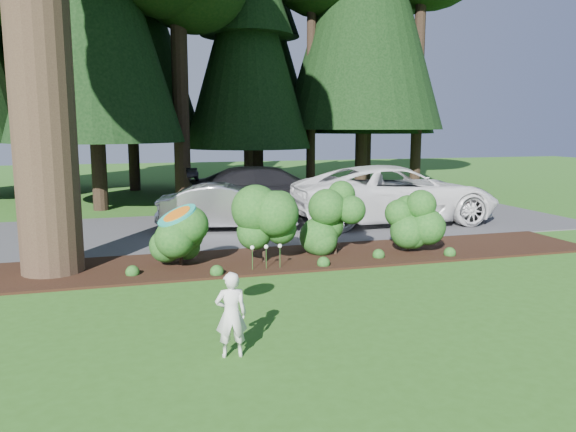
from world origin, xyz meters
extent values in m
plane|color=#285518|center=(0.00, 0.00, 0.00)|extent=(80.00, 80.00, 0.00)
cube|color=black|center=(0.00, 3.25, 0.03)|extent=(16.00, 2.50, 0.05)
cube|color=#38383A|center=(0.00, 7.50, 0.01)|extent=(22.00, 6.00, 0.03)
sphere|color=#154615|center=(-2.00, 3.20, 0.66)|extent=(1.08, 1.08, 1.08)
cylinder|color=black|center=(-2.00, 3.20, 0.15)|extent=(0.08, 0.08, 0.30)
sphere|color=#154615|center=(-0.20, 3.00, 0.94)|extent=(1.35, 1.35, 1.35)
cylinder|color=black|center=(-0.20, 3.00, 0.15)|extent=(0.08, 0.08, 0.30)
sphere|color=#154615|center=(1.60, 3.30, 0.83)|extent=(1.26, 1.26, 1.26)
cylinder|color=black|center=(1.60, 3.30, 0.15)|extent=(0.08, 0.08, 0.30)
sphere|color=#154615|center=(3.40, 3.10, 0.72)|extent=(1.17, 1.17, 1.17)
cylinder|color=black|center=(3.40, 3.10, 0.15)|extent=(0.08, 0.08, 0.30)
cylinder|color=#154615|center=(-0.60, 2.40, 0.25)|extent=(0.01, 0.01, 0.50)
sphere|color=white|center=(-0.60, 2.40, 0.52)|extent=(0.09, 0.09, 0.09)
cylinder|color=#154615|center=(-0.30, 2.40, 0.25)|extent=(0.01, 0.01, 0.50)
sphere|color=white|center=(-0.30, 2.40, 0.52)|extent=(0.09, 0.09, 0.09)
cylinder|color=#154615|center=(0.00, 2.40, 0.25)|extent=(0.01, 0.01, 0.50)
sphere|color=white|center=(0.00, 2.40, 0.52)|extent=(0.09, 0.09, 0.09)
cylinder|color=black|center=(-7.00, 14.50, 4.55)|extent=(0.50, 0.50, 9.10)
cylinder|color=black|center=(-4.00, 15.00, 5.25)|extent=(0.50, 0.50, 10.50)
cylinder|color=black|center=(-1.00, 13.50, 4.38)|extent=(0.50, 0.50, 8.75)
cylinder|color=black|center=(2.00, 14.50, 5.60)|extent=(0.50, 0.50, 11.20)
cylinder|color=black|center=(5.00, 15.50, 4.72)|extent=(0.50, 0.50, 9.45)
cylinder|color=black|center=(7.50, 14.00, 5.42)|extent=(0.50, 0.50, 10.85)
cylinder|color=black|center=(10.00, 16.00, 4.90)|extent=(0.50, 0.50, 9.80)
cylinder|color=black|center=(-8.00, 18.50, 5.60)|extent=(0.50, 0.50, 11.20)
cylinder|color=black|center=(-2.50, 18.00, 5.25)|extent=(0.50, 0.50, 10.50)
cone|color=black|center=(-2.50, 18.00, 8.25)|extent=(6.60, 6.60, 11.25)
cylinder|color=black|center=(3.50, 19.00, 5.95)|extent=(0.50, 0.50, 11.90)
cylinder|color=black|center=(8.50, 18.50, 5.07)|extent=(0.50, 0.50, 10.15)
cone|color=black|center=(8.50, 18.50, 7.98)|extent=(6.38, 6.38, 10.88)
imported|color=silver|center=(-0.24, 7.30, 0.70)|extent=(4.24, 2.20, 1.33)
imported|color=white|center=(5.07, 7.12, 0.93)|extent=(6.60, 3.32, 1.79)
imported|color=black|center=(1.67, 9.65, 0.86)|extent=(5.90, 2.87, 1.65)
imported|color=silver|center=(-1.82, -1.82, 0.58)|extent=(0.44, 0.31, 1.15)
cylinder|color=teal|center=(-2.47, -1.69, 1.91)|extent=(0.52, 0.52, 0.31)
cylinder|color=orange|center=(-2.47, -1.69, 1.92)|extent=(0.36, 0.37, 0.22)
camera|label=1|loc=(-3.06, -8.81, 3.01)|focal=35.00mm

